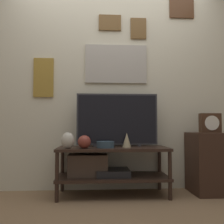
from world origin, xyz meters
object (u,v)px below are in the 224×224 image
(vase_urn_stoneware, at_px, (68,140))
(vase_wide_bowl, at_px, (105,145))
(vase_slim_bronze, at_px, (127,140))
(mantel_clock, at_px, (210,123))
(vase_round_glass, at_px, (84,142))
(television, at_px, (117,119))

(vase_urn_stoneware, bearing_deg, vase_wide_bowl, 7.77)
(vase_slim_bronze, height_order, mantel_clock, mantel_clock)
(vase_slim_bronze, relative_size, mantel_clock, 0.70)
(vase_round_glass, xyz_separation_m, vase_urn_stoneware, (-0.17, 0.00, 0.02))
(vase_wide_bowl, bearing_deg, mantel_clock, 4.99)
(television, height_order, vase_round_glass, television)
(vase_urn_stoneware, xyz_separation_m, mantel_clock, (1.60, 0.16, 0.18))
(television, distance_m, mantel_clock, 1.06)
(television, bearing_deg, mantel_clock, -4.60)
(television, relative_size, vase_urn_stoneware, 5.56)
(mantel_clock, bearing_deg, vase_round_glass, -173.50)
(vase_slim_bronze, bearing_deg, mantel_clock, 3.26)
(television, relative_size, mantel_clock, 4.04)
(mantel_clock, bearing_deg, vase_slim_bronze, -176.74)
(television, distance_m, vase_slim_bronze, 0.29)
(vase_round_glass, height_order, vase_urn_stoneware, vase_urn_stoneware)
(vase_wide_bowl, bearing_deg, vase_slim_bronze, 11.97)
(television, bearing_deg, vase_slim_bronze, -56.59)
(vase_round_glass, relative_size, mantel_clock, 0.60)
(vase_wide_bowl, distance_m, mantel_clock, 1.23)
(vase_wide_bowl, height_order, vase_slim_bronze, vase_slim_bronze)
(television, xyz_separation_m, vase_round_glass, (-0.37, -0.25, -0.24))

